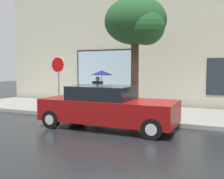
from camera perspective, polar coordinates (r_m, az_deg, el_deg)
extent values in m
plane|color=black|center=(9.11, 2.64, -8.66)|extent=(60.00, 60.00, 0.00)
cube|color=gray|center=(11.88, 7.96, -5.19)|extent=(20.00, 4.00, 0.15)
cube|color=beige|center=(14.20, 10.97, 10.24)|extent=(20.00, 0.40, 7.00)
cube|color=black|center=(15.01, -1.65, 4.73)|extent=(3.60, 0.06, 2.11)
cube|color=silver|center=(14.99, -1.70, 4.73)|extent=(3.44, 0.03, 1.95)
cube|color=maroon|center=(9.15, -0.83, -4.53)|extent=(4.72, 1.84, 0.75)
cube|color=black|center=(9.17, -2.17, -0.64)|extent=(2.12, 1.62, 0.47)
cylinder|color=black|center=(9.43, 11.50, -6.30)|extent=(0.64, 0.22, 0.64)
cylinder|color=silver|center=(9.43, 11.50, -6.30)|extent=(0.35, 0.24, 0.35)
cylinder|color=black|center=(7.81, 8.75, -8.54)|extent=(0.64, 0.22, 0.64)
cylinder|color=silver|center=(7.81, 8.75, -8.54)|extent=(0.35, 0.24, 0.35)
cylinder|color=black|center=(10.79, -7.70, -4.87)|extent=(0.64, 0.22, 0.64)
cylinder|color=silver|center=(10.79, -7.70, -4.87)|extent=(0.35, 0.24, 0.35)
cylinder|color=black|center=(9.41, -13.17, -6.35)|extent=(0.64, 0.22, 0.64)
cylinder|color=silver|center=(9.41, -13.17, -6.35)|extent=(0.35, 0.24, 0.35)
cylinder|color=black|center=(12.24, -3.57, -2.64)|extent=(0.14, 0.14, 0.79)
cylinder|color=black|center=(12.14, -2.70, -2.69)|extent=(0.14, 0.14, 0.79)
cube|color=#191E38|center=(12.12, -3.15, 0.51)|extent=(0.46, 0.22, 0.56)
sphere|color=tan|center=(12.10, -3.16, 2.34)|extent=(0.21, 0.21, 0.21)
cylinder|color=#4C4C51|center=(12.01, -2.28, 1.67)|extent=(0.02, 0.02, 0.90)
cone|color=navy|center=(12.00, -2.28, 3.70)|extent=(1.06, 1.06, 0.22)
cylinder|color=#4C3823|center=(10.65, 5.00, 2.63)|extent=(0.32, 0.32, 3.15)
ellipsoid|color=#235628|center=(10.82, 5.09, 14.75)|extent=(2.53, 2.15, 1.90)
sphere|color=#235628|center=(10.29, 7.57, 13.46)|extent=(1.39, 1.39, 1.39)
cylinder|color=gray|center=(12.43, -11.60, 1.29)|extent=(0.07, 0.07, 2.47)
cylinder|color=white|center=(12.37, -11.77, 5.38)|extent=(0.76, 0.02, 0.76)
cylinder|color=red|center=(12.36, -11.81, 5.38)|extent=(0.66, 0.02, 0.66)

